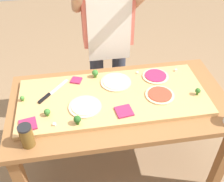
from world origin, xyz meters
name	(u,v)px	position (x,y,z in m)	size (l,w,h in m)	color
ground_plane	(118,165)	(0.00, 0.00, 0.00)	(8.00, 8.00, 0.00)	#896B4C
prep_table	(120,111)	(0.00, 0.00, 0.66)	(1.53, 0.80, 0.77)	brown
cutting_board	(113,97)	(-0.04, 0.02, 0.78)	(1.31, 0.56, 0.03)	tan
chefs_knife	(50,94)	(-0.48, 0.10, 0.80)	(0.21, 0.25, 0.02)	#B7BABF
pizza_whole_beet_magenta	(156,76)	(0.31, 0.19, 0.80)	(0.20, 0.20, 0.02)	beige
pizza_whole_cheese_artichoke	(85,106)	(-0.25, -0.06, 0.80)	(0.22, 0.22, 0.02)	beige
pizza_whole_white_garlic	(116,82)	(0.00, 0.16, 0.80)	(0.22, 0.22, 0.02)	beige
pizza_whole_tomato_red	(160,95)	(0.28, -0.03, 0.80)	(0.20, 0.20, 0.02)	beige
pizza_slice_center	(125,111)	(0.00, -0.15, 0.80)	(0.11, 0.11, 0.01)	#9E234C
pizza_slice_near_left	(76,80)	(-0.29, 0.23, 0.80)	(0.07, 0.07, 0.01)	#9E234C
pizza_slice_near_right	(28,125)	(-0.61, -0.17, 0.80)	(0.10, 0.10, 0.01)	#9E234C
broccoli_floret_back_mid	(47,112)	(-0.49, -0.10, 0.83)	(0.04, 0.04, 0.05)	#3F7220
broccoli_floret_back_right	(77,120)	(-0.30, -0.21, 0.83)	(0.05, 0.05, 0.06)	#2C5915
broccoli_floret_center_left	(95,73)	(-0.14, 0.26, 0.84)	(0.05, 0.05, 0.06)	#3F7220
broccoli_floret_back_left	(22,98)	(-0.66, 0.07, 0.82)	(0.03, 0.03, 0.04)	#487A23
broccoli_floret_front_right	(198,91)	(0.54, -0.06, 0.83)	(0.04, 0.04, 0.05)	#366618
cheese_crumble_a	(54,125)	(-0.45, -0.20, 0.81)	(0.02, 0.02, 0.02)	silver
cheese_crumble_b	(137,73)	(0.18, 0.25, 0.80)	(0.02, 0.02, 0.02)	silver
cheese_crumble_c	(176,70)	(0.49, 0.23, 0.81)	(0.02, 0.02, 0.02)	silver
sauce_jar	(27,136)	(-0.60, -0.30, 0.85)	(0.08, 0.08, 0.15)	brown
cook_center	(108,31)	(0.01, 0.59, 1.00)	(0.54, 0.39, 1.67)	#333847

